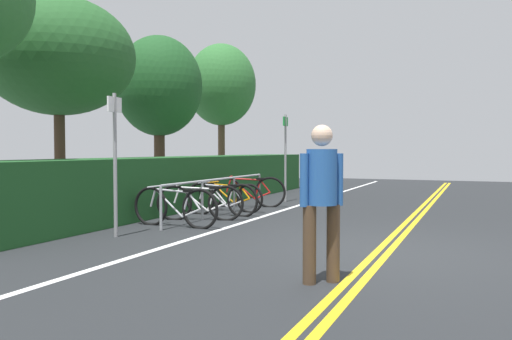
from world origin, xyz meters
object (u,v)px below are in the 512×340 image
Objects in this scene: pedestrian at (322,193)px; tree_mid at (58,57)px; bicycle_1 at (200,203)px; tree_far_right at (159,87)px; bicycle_3 at (229,197)px; bicycle_2 at (221,199)px; tree_extra at (221,85)px; bike_rack at (219,188)px; sign_post_near at (115,151)px; sign_post_far at (285,150)px; bicycle_4 at (248,192)px; bicycle_0 at (175,207)px.

pedestrian is 8.73m from tree_mid.
tree_far_right is at bearing 42.14° from bicycle_1.
bicycle_3 is 6.55m from pedestrian.
bicycle_3 is at bearing 12.63° from bicycle_2.
tree_extra is at bearing 26.83° from bicycle_2.
bicycle_1 is 0.36× the size of tree_far_right.
tree_extra is at bearing 31.43° from pedestrian.
bike_rack is 2.69× the size of pedestrian.
sign_post_near is at bearing -125.11° from tree_mid.
sign_post_far is 0.49× the size of tree_far_right.
bicycle_1 is at bearing -178.08° from bicycle_4.
tree_mid is (3.97, 7.34, 2.56)m from pedestrian.
bicycle_3 is at bearing 177.50° from bicycle_4.
bicycle_3 is at bearing 170.07° from sign_post_far.
sign_post_near reaches higher than bicycle_1.
tree_far_right is at bearing 49.24° from bicycle_2.
tree_mid is at bearing 177.02° from tree_far_right.
bike_rack is 2.55× the size of bicycle_4.
bike_rack is at bearing -5.32° from sign_post_near.
bicycle_1 is at bearing -92.75° from tree_mid.
tree_mid is at bearing 87.25° from bicycle_1.
tree_mid is (-0.65, 3.81, 3.17)m from bicycle_2.
bicycle_3 is 2.77m from sign_post_far.
sign_post_near reaches higher than bicycle_3.
bicycle_4 is at bearing -146.82° from tree_extra.
bicycle_0 reaches higher than bicycle_1.
bicycle_0 is at bearing 179.48° from bicycle_2.
bicycle_0 is 0.35× the size of tree_extra.
tree_extra is (8.55, 3.40, 3.32)m from bicycle_0.
pedestrian is (-4.58, -3.56, 0.36)m from bike_rack.
bicycle_0 is 5.06m from tree_mid.
tree_far_right is (3.95, 3.57, 2.89)m from bicycle_1.
tree_mid is at bearing 122.79° from bicycle_4.
tree_mid is (1.15, 3.79, 3.15)m from bicycle_0.
bicycle_0 is 6.73m from tree_far_right.
sign_post_far is at bearing -133.39° from tree_extra.
bike_rack is 1.78m from bicycle_4.
bicycle_0 is 1.80m from bicycle_2.
tree_extra is (6.01, 3.25, 3.36)m from bicycle_3.
tree_extra reaches higher than bicycle_4.
sign_post_near reaches higher than pedestrian.
sign_post_far is at bearing -5.09° from bike_rack.
bicycle_4 is 0.37× the size of tree_far_right.
bicycle_4 is 4.72m from tree_far_right.
sign_post_far reaches higher than bicycle_2.
tree_extra reaches higher than sign_post_far.
tree_extra reaches higher than bike_rack.
bicycle_0 is at bearing -158.33° from tree_extra.
bicycle_0 is 1.04× the size of bicycle_2.
pedestrian is at bearing -128.45° from bicycle_0.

